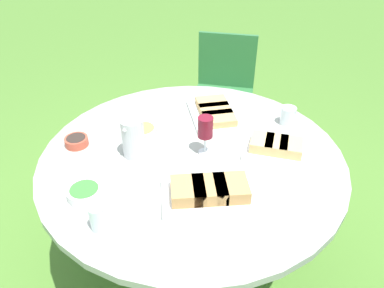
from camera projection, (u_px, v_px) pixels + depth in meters
ground_plane at (192, 259)px, 2.19m from camera, size 40.00×40.00×0.00m
dining_table at (192, 171)px, 1.80m from camera, size 1.41×1.41×0.77m
chair_near_right at (224, 85)px, 2.87m from camera, size 0.54×0.56×0.89m
water_pitcher at (133, 138)px, 1.69m from camera, size 0.11×0.10×0.19m
wine_glass at (205, 128)px, 1.68m from camera, size 0.07×0.07×0.19m
platter_bread_main at (215, 113)px, 2.00m from camera, size 0.44×0.43×0.06m
platter_charcuterie at (210, 192)px, 1.49m from camera, size 0.40×0.44×0.08m
platter_sandwich_side at (276, 147)px, 1.74m from camera, size 0.27×0.34×0.07m
bowl_fries at (143, 132)px, 1.84m from camera, size 0.14×0.14×0.05m
bowl_salad at (85, 192)px, 1.50m from camera, size 0.14×0.14×0.04m
bowl_olives at (76, 141)px, 1.79m from camera, size 0.11×0.11×0.04m
cup_water_near at (98, 217)px, 1.35m from camera, size 0.06×0.06×0.11m
cup_water_far at (288, 116)px, 1.94m from camera, size 0.08×0.08×0.09m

